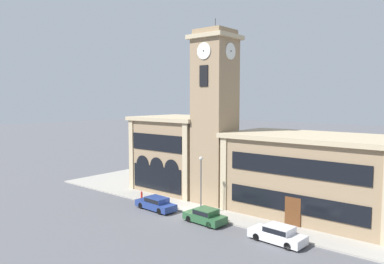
{
  "coord_description": "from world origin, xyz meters",
  "views": [
    {
      "loc": [
        24.25,
        -27.97,
        11.51
      ],
      "look_at": [
        -1.63,
        3.12,
        7.95
      ],
      "focal_mm": 35.0,
      "sensor_mm": 36.0,
      "label": 1
    }
  ],
  "objects_px": {
    "parked_car_near": "(156,203)",
    "parked_car_mid": "(205,216)",
    "parked_car_far": "(278,234)",
    "fire_hydrant": "(142,195)",
    "street_lamp": "(201,176)"
  },
  "relations": [
    {
      "from": "parked_car_mid",
      "to": "parked_car_far",
      "type": "relative_size",
      "value": 0.89
    },
    {
      "from": "parked_car_near",
      "to": "street_lamp",
      "type": "relative_size",
      "value": 0.85
    },
    {
      "from": "parked_car_mid",
      "to": "fire_hydrant",
      "type": "bearing_deg",
      "value": -5.57
    },
    {
      "from": "parked_car_far",
      "to": "street_lamp",
      "type": "bearing_deg",
      "value": -7.76
    },
    {
      "from": "parked_car_near",
      "to": "parked_car_far",
      "type": "bearing_deg",
      "value": -176.45
    },
    {
      "from": "parked_car_near",
      "to": "parked_car_mid",
      "type": "height_order",
      "value": "parked_car_mid"
    },
    {
      "from": "parked_car_mid",
      "to": "fire_hydrant",
      "type": "xyz_separation_m",
      "value": [
        -10.49,
        1.68,
        -0.15
      ]
    },
    {
      "from": "parked_car_mid",
      "to": "street_lamp",
      "type": "bearing_deg",
      "value": -39.65
    },
    {
      "from": "parked_car_near",
      "to": "parked_car_mid",
      "type": "bearing_deg",
      "value": -176.45
    },
    {
      "from": "fire_hydrant",
      "to": "parked_car_mid",
      "type": "bearing_deg",
      "value": -9.11
    },
    {
      "from": "parked_car_mid",
      "to": "parked_car_far",
      "type": "xyz_separation_m",
      "value": [
        7.39,
        -0.0,
        0.01
      ]
    },
    {
      "from": "parked_car_mid",
      "to": "parked_car_far",
      "type": "distance_m",
      "value": 7.39
    },
    {
      "from": "parked_car_far",
      "to": "fire_hydrant",
      "type": "distance_m",
      "value": 17.97
    },
    {
      "from": "parked_car_near",
      "to": "parked_car_far",
      "type": "xyz_separation_m",
      "value": [
        13.85,
        0.0,
        0.01
      ]
    },
    {
      "from": "parked_car_near",
      "to": "parked_car_mid",
      "type": "distance_m",
      "value": 6.46
    }
  ]
}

